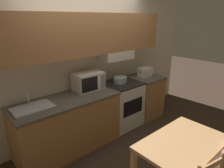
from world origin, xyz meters
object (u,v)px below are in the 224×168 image
Objects in this scene: toaster at (145,72)px; microwave at (88,81)px; cooking_pot at (120,79)px; stove_range at (121,104)px; dining_table at (182,150)px; sink_basin at (33,108)px.

microwave is at bearing 175.13° from toaster.
cooking_pot is at bearing 177.35° from toaster.
stove_range is 1.84m from dining_table.
sink_basin reaches higher than toaster.
microwave reaches higher than cooking_pot.
cooking_pot is 0.69m from microwave.
microwave is at bearing 172.88° from cooking_pot.
cooking_pot is at bearing 105.34° from stove_range.
microwave reaches higher than toaster.
dining_table is at bearing -128.49° from toaster.
stove_range is at bearing -9.52° from microwave.
microwave is (-0.68, 0.09, 0.09)m from cooking_pot.
sink_basin is 0.52× the size of dining_table.
microwave is 0.92× the size of sink_basin.
dining_table is (-0.67, -1.71, 0.20)m from stove_range.
microwave is 1.04m from sink_basin.
stove_range is at bearing -74.66° from cooking_pot.
toaster reaches higher than stove_range.
cooking_pot is 1.71m from sink_basin.
stove_range is at bearing 179.87° from toaster.
toaster is (0.70, -0.03, 0.03)m from cooking_pot.
microwave reaches higher than dining_table.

